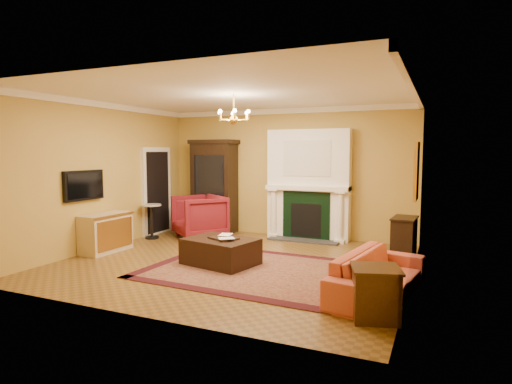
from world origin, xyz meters
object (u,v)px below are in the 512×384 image
Objects in this scene: coral_sofa at (379,267)px; console_table at (404,239)px; wingback_armchair at (199,214)px; end_table at (375,294)px; leather_ottoman at (221,251)px; commode at (106,233)px; pedestal_table at (152,219)px; china_cabinet at (214,188)px.

coral_sofa reaches higher than console_table.
coral_sofa is (4.40, -2.51, -0.14)m from wingback_armchair.
wingback_armchair is at bearing 143.01° from end_table.
end_table is (4.48, -3.37, -0.24)m from wingback_armchair.
wingback_armchair reaches higher than leather_ottoman.
end_table is (5.45, -1.39, -0.08)m from commode.
leather_ottoman is at bearing 3.06° from commode.
coral_sofa reaches higher than leather_ottoman.
end_table is 0.80× the size of console_table.
end_table is at bearing 1.16° from wingback_armchair.
pedestal_table is at bearing 152.49° from end_table.
console_table reaches higher than leather_ottoman.
coral_sofa is (4.44, -3.31, -0.69)m from china_cabinet.
coral_sofa is 0.87m from end_table.
china_cabinet is 1.74m from pedestal_table.
end_table is (4.52, -4.17, -0.79)m from china_cabinet.
console_table is (5.51, 1.83, -0.01)m from commode.
china_cabinet is at bearing 172.60° from console_table.
end_table is 0.50× the size of leather_ottoman.
console_table reaches higher than end_table.
commode is 0.50× the size of coral_sofa.
wingback_armchair is at bearing 30.21° from pedestal_table.
china_cabinet is 2.01× the size of wingback_armchair.
end_table is 3.22m from leather_ottoman.
pedestal_table is at bearing -171.54° from console_table.
china_cabinet is 3.02m from commode.
commode is at bearing 94.34° from coral_sofa.
china_cabinet reaches higher than leather_ottoman.
wingback_armchair is 0.90× the size of leather_ottoman.
leather_ottoman is (-2.93, -1.78, -0.13)m from console_table.
console_table is (4.54, -0.15, -0.17)m from wingback_armchair.
china_cabinet is at bearing 63.28° from coral_sofa.
china_cabinet reaches higher than coral_sofa.
wingback_armchair is at bearing -83.85° from china_cabinet.
leather_ottoman is (2.58, 0.05, -0.14)m from commode.
console_table is at bearing 6.56° from coral_sofa.
leather_ottoman is (-2.80, 0.58, -0.16)m from coral_sofa.
console_table is at bearing -9.01° from china_cabinet.
coral_sofa is 2.86m from leather_ottoman.
end_table is 3.22m from console_table.
wingback_armchair is 1.06× the size of commode.
coral_sofa reaches higher than commode.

